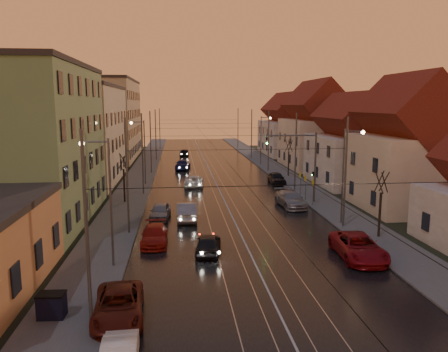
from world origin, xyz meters
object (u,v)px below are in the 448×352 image
object	(u,v)px
parked_right_0	(358,247)
driving_car_3	(183,165)
driving_car_4	(184,153)
parked_right_2	(277,178)
street_lamp_0	(105,190)
parked_left_3	(160,211)
parked_left_2	(154,235)
dumpster	(52,306)
driving_car_2	(194,181)
street_lamp_2	(142,146)
driving_car_1	(187,211)
street_lamp_1	(347,167)
parked_right_1	(291,199)
driving_car_0	(208,243)
street_lamp_3	(263,135)
parked_left_1	(119,306)
traffic_light_mast	(306,158)

from	to	relation	value
parked_right_0	driving_car_3	bearing A→B (deg)	108.26
driving_car_4	parked_right_2	size ratio (longest dim) A/B	0.99
street_lamp_0	driving_car_4	distance (m)	57.97
driving_car_3	parked_left_3	distance (m)	29.18
parked_left_2	dumpster	world-z (taller)	parked_left_2
driving_car_2	driving_car_4	size ratio (longest dim) A/B	1.14
street_lamp_2	parked_left_2	xyz separation A→B (m)	(2.60, -23.59, -4.23)
driving_car_1	parked_right_0	size ratio (longest dim) A/B	0.85
parked_left_3	parked_left_2	bearing A→B (deg)	-86.39
street_lamp_1	parked_right_2	size ratio (longest dim) A/B	1.86
parked_left_2	parked_right_0	size ratio (longest dim) A/B	0.80
street_lamp_2	parked_right_1	xyz separation A→B (m)	(15.30, -13.36, -4.13)
parked_left_2	dumpster	distance (m)	11.66
street_lamp_2	parked_right_2	world-z (taller)	street_lamp_2
driving_car_0	parked_left_2	size ratio (longest dim) A/B	0.88
driving_car_1	dumpster	size ratio (longest dim) A/B	4.01
parked_left_2	parked_left_3	bearing A→B (deg)	88.86
driving_car_3	driving_car_2	bearing A→B (deg)	100.00
parked_left_3	parked_right_2	bearing A→B (deg)	52.84
parked_right_0	street_lamp_1	bearing A→B (deg)	77.67
parked_right_2	parked_left_3	bearing A→B (deg)	-132.04
street_lamp_1	street_lamp_3	world-z (taller)	same
driving_car_4	parked_right_0	world-z (taller)	parked_right_0
street_lamp_1	street_lamp_2	distance (m)	27.05
parked_left_1	parked_right_1	world-z (taller)	parked_right_1
driving_car_0	parked_right_2	size ratio (longest dim) A/B	0.92
driving_car_0	parked_left_1	distance (m)	10.01
street_lamp_1	parked_right_0	world-z (taller)	street_lamp_1
street_lamp_2	parked_left_1	bearing A→B (deg)	-87.52
traffic_light_mast	parked_right_0	bearing A→B (deg)	-93.97
street_lamp_0	parked_left_1	world-z (taller)	street_lamp_0
parked_left_3	driving_car_2	bearing A→B (deg)	81.46
street_lamp_3	parked_right_2	distance (m)	17.66
driving_car_4	street_lamp_1	bearing A→B (deg)	106.76
driving_car_3	parked_right_2	bearing A→B (deg)	135.93
parked_left_2	driving_car_3	bearing A→B (deg)	86.06
driving_car_1	dumpster	world-z (taller)	driving_car_1
street_lamp_3	traffic_light_mast	bearing A→B (deg)	-92.27
traffic_light_mast	parked_left_2	world-z (taller)	traffic_light_mast
traffic_light_mast	dumpster	world-z (taller)	traffic_light_mast
parked_left_2	dumpster	size ratio (longest dim) A/B	3.76
driving_car_2	parked_right_0	world-z (taller)	parked_right_0
parked_right_2	street_lamp_2	bearing A→B (deg)	176.11
parked_left_1	parked_right_2	size ratio (longest dim) A/B	1.14
street_lamp_2	driving_car_1	xyz separation A→B (m)	(5.04, -17.28, -4.09)
street_lamp_3	parked_left_3	distance (m)	36.37
parked_right_1	parked_right_2	world-z (taller)	parked_right_1
street_lamp_1	parked_left_1	bearing A→B (deg)	-138.64
driving_car_4	parked_left_1	world-z (taller)	driving_car_4
street_lamp_2	parked_left_2	distance (m)	24.11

